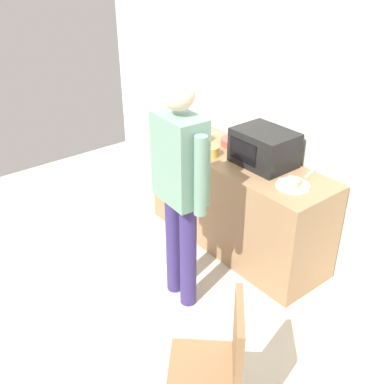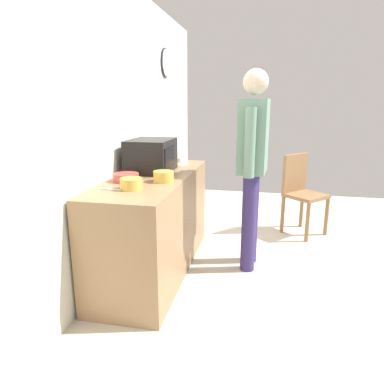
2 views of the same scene
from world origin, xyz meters
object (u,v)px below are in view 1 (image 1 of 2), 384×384
(wooden_chair, at_px, (218,364))
(cereal_bowl, at_px, (203,136))
(mixing_bowl, at_px, (210,151))
(microwave, at_px, (264,148))
(spoon_utensil, at_px, (310,173))
(person_standing, at_px, (180,181))
(sandwich_plate, at_px, (293,184))
(fork_utensil, at_px, (209,135))
(salad_bowl, at_px, (232,142))

(wooden_chair, bearing_deg, cereal_bowl, 142.26)
(mixing_bowl, distance_m, wooden_chair, 2.00)
(microwave, bearing_deg, mixing_bowl, -150.31)
(cereal_bowl, bearing_deg, spoon_utensil, 12.40)
(microwave, distance_m, person_standing, 0.94)
(sandwich_plate, bearing_deg, wooden_chair, -63.81)
(microwave, height_order, fork_utensil, microwave)
(fork_utensil, height_order, spoon_utensil, same)
(sandwich_plate, xyz_separation_m, salad_bowl, (-0.89, 0.19, 0.01))
(wooden_chair, bearing_deg, spoon_utensil, 113.81)
(person_standing, bearing_deg, cereal_bowl, 131.89)
(sandwich_plate, xyz_separation_m, fork_utensil, (-1.20, 0.18, -0.02))
(spoon_utensil, relative_size, wooden_chair, 0.18)
(cereal_bowl, bearing_deg, microwave, 5.76)
(mixing_bowl, relative_size, wooden_chair, 0.18)
(sandwich_plate, relative_size, cereal_bowl, 1.62)
(fork_utensil, relative_size, person_standing, 0.09)
(mixing_bowl, xyz_separation_m, person_standing, (0.47, -0.70, 0.12))
(microwave, distance_m, cereal_bowl, 0.73)
(mixing_bowl, bearing_deg, sandwich_plate, 8.29)
(fork_utensil, bearing_deg, wooden_chair, -39.47)
(salad_bowl, height_order, mixing_bowl, mixing_bowl)
(fork_utensil, bearing_deg, person_standing, -50.25)
(fork_utensil, xyz_separation_m, wooden_chair, (1.87, -1.54, -0.38))
(sandwich_plate, bearing_deg, mixing_bowl, -171.71)
(person_standing, distance_m, wooden_chair, 1.29)
(microwave, bearing_deg, person_standing, -86.49)
(microwave, height_order, person_standing, person_standing)
(wooden_chair, bearing_deg, microwave, 126.66)
(sandwich_plate, bearing_deg, cereal_bowl, 177.89)
(spoon_utensil, xyz_separation_m, person_standing, (-0.32, -1.10, 0.16))
(microwave, distance_m, wooden_chair, 1.91)
(sandwich_plate, xyz_separation_m, person_standing, (-0.37, -0.82, 0.15))
(sandwich_plate, bearing_deg, fork_utensil, 171.50)
(salad_bowl, xyz_separation_m, spoon_utensil, (0.83, 0.09, -0.03))
(salad_bowl, relative_size, fork_utensil, 1.24)
(cereal_bowl, xyz_separation_m, wooden_chair, (1.81, -1.40, -0.42))
(fork_utensil, relative_size, spoon_utensil, 1.00)
(person_standing, relative_size, wooden_chair, 1.93)
(sandwich_plate, xyz_separation_m, spoon_utensil, (-0.06, 0.28, -0.02))
(person_standing, bearing_deg, microwave, 93.51)
(sandwich_plate, height_order, cereal_bowl, cereal_bowl)
(salad_bowl, xyz_separation_m, mixing_bowl, (0.04, -0.31, 0.01))
(mixing_bowl, distance_m, spoon_utensil, 0.89)
(salad_bowl, xyz_separation_m, fork_utensil, (-0.31, -0.01, -0.03))
(salad_bowl, xyz_separation_m, cereal_bowl, (-0.26, -0.14, 0.01))
(spoon_utensil, bearing_deg, sandwich_plate, -78.89)
(person_standing, bearing_deg, spoon_utensil, 73.97)
(cereal_bowl, xyz_separation_m, fork_utensil, (-0.06, 0.14, -0.04))
(mixing_bowl, relative_size, spoon_utensil, 0.99)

